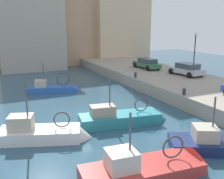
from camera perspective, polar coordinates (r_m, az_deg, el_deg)
water_surface at (r=21.37m, az=-4.22°, el=-5.17°), size 80.00×80.00×0.00m
quay_wall at (r=27.29m, az=18.92°, el=-0.34°), size 9.00×56.00×1.20m
fishing_boat_teal at (r=19.30m, az=2.50°, el=-6.96°), size 6.64×2.79×4.24m
fishing_boat_blue at (r=28.75m, az=-12.08°, el=-0.20°), size 5.73×2.97×3.80m
fishing_boat_red at (r=13.49m, az=8.13°, el=-16.86°), size 6.73×2.73×4.14m
fishing_boat_white at (r=17.26m, az=-14.01°, el=-9.92°), size 5.94×3.55×5.03m
parked_car_silver at (r=31.50m, az=15.48°, el=4.20°), size 2.40×4.35×1.38m
parked_car_green at (r=35.12m, az=7.37°, el=5.52°), size 1.90×4.42×1.34m
mooring_bollard_mid at (r=22.92m, az=15.02°, el=-0.44°), size 0.28×0.28×0.55m
mooring_bollard_north at (r=29.31m, az=4.99°, el=3.09°), size 0.28×0.28×0.55m
quay_streetlamp at (r=30.12m, az=17.14°, el=8.54°), size 0.36×0.36×4.83m
waterfront_building_west_mid at (r=44.15m, az=-17.22°, el=12.79°), size 9.65×8.87×13.02m
waterfront_building_east at (r=49.24m, az=-7.73°, el=13.64°), size 9.35×9.12×13.54m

